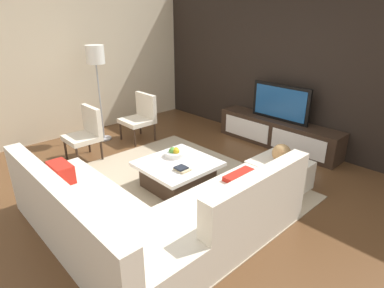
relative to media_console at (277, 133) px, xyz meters
name	(u,v)px	position (x,y,z in m)	size (l,w,h in m)	color
ground_plane	(177,192)	(0.00, -2.40, -0.25)	(14.00, 14.00, 0.00)	brown
feature_wall_back	(293,67)	(0.00, 0.30, 1.15)	(6.40, 0.12, 2.80)	black
side_wall_left	(75,62)	(-3.20, -2.20, 1.15)	(0.12, 5.20, 2.80)	beige
area_rug	(173,189)	(-0.10, -2.40, -0.24)	(3.15, 2.73, 0.01)	tan
media_console	(277,133)	(0.00, 0.00, 0.00)	(2.32, 0.46, 0.50)	#332319
television	(280,103)	(0.00, 0.00, 0.57)	(1.11, 0.06, 0.64)	black
sectional_couch	(147,216)	(0.53, -3.27, 0.04)	(2.53, 2.40, 0.84)	beige
coffee_table	(178,174)	(-0.10, -2.30, -0.05)	(0.93, 0.97, 0.38)	#332319
accent_chair_near	(86,130)	(-1.86, -2.74, 0.24)	(0.52, 0.50, 0.87)	#332319
floor_lamp	(96,61)	(-2.48, -2.13, 1.23)	(0.32, 0.32, 1.75)	#A5A5AA
ottoman	(279,175)	(0.88, -1.29, -0.05)	(0.70, 0.70, 0.40)	beige
fruit_bowl	(174,153)	(-0.28, -2.20, 0.18)	(0.28, 0.28, 0.14)	silver
accent_chair_far	(141,114)	(-1.99, -1.58, 0.24)	(0.56, 0.53, 0.87)	#332319
decorative_ball	(281,153)	(0.88, -1.29, 0.28)	(0.25, 0.25, 0.25)	#AD8451
book_stack	(182,169)	(0.12, -2.42, 0.15)	(0.19, 0.16, 0.05)	#CCB78C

